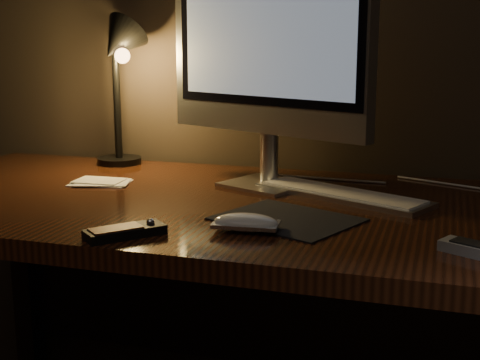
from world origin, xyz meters
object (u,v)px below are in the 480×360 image
(desk_lamp, at_px, (118,64))
(desk, at_px, (237,248))
(mouse, at_px, (246,225))
(media_remote, at_px, (125,231))
(keyboard, at_px, (341,194))
(monitor, at_px, (266,38))

(desk_lamp, bearing_deg, desk, -30.58)
(mouse, height_order, media_remote, media_remote)
(desk, xyz_separation_m, keyboard, (0.23, 0.03, 0.14))
(desk, bearing_deg, desk_lamp, 152.13)
(monitor, bearing_deg, keyboard, 7.68)
(monitor, height_order, media_remote, monitor)
(desk, xyz_separation_m, media_remote, (-0.08, -0.37, 0.14))
(desk, bearing_deg, keyboard, 7.13)
(monitor, relative_size, media_remote, 4.11)
(mouse, height_order, desk_lamp, desk_lamp)
(monitor, xyz_separation_m, keyboard, (0.19, -0.05, -0.33))
(desk_lamp, bearing_deg, mouse, -47.14)
(desk, relative_size, media_remote, 11.55)
(monitor, height_order, mouse, monitor)
(keyboard, height_order, mouse, mouse)
(monitor, relative_size, desk_lamp, 1.42)
(keyboard, relative_size, media_remote, 2.87)
(mouse, relative_size, desk_lamp, 0.29)
(keyboard, bearing_deg, monitor, -171.05)
(keyboard, xyz_separation_m, mouse, (-0.12, -0.31, 0.00))
(monitor, bearing_deg, media_remote, -81.85)
(desk, height_order, mouse, mouse)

